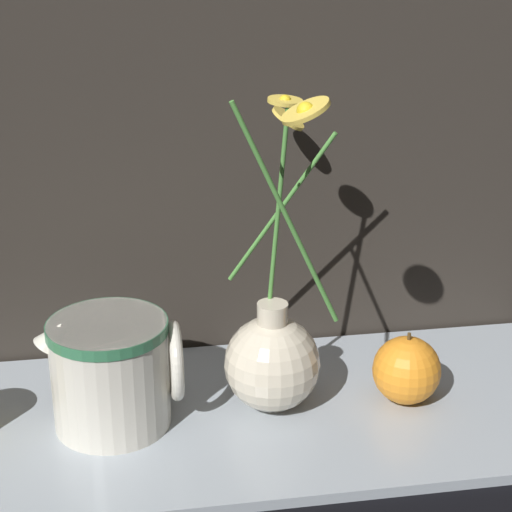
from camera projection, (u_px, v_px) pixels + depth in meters
ground_plane at (249, 419)px, 0.97m from camera, size 6.00×6.00×0.00m
shelf at (249, 415)px, 0.97m from camera, size 0.80×0.32×0.01m
vase_with_flowers at (273, 355)px, 0.96m from camera, size 0.13×0.27×0.38m
ceramic_pitcher at (112, 370)px, 0.92m from camera, size 0.15×0.13×0.13m
orange_fruit at (407, 370)px, 0.98m from camera, size 0.08×0.08×0.09m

